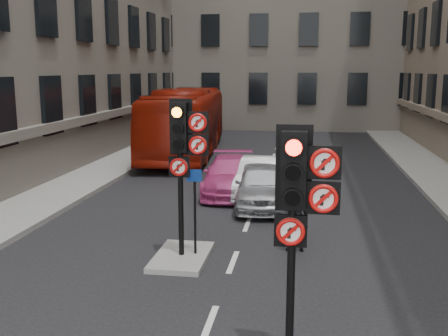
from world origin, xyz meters
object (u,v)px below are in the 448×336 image
(car_pink, at_px, (230,175))
(bus_red, at_px, (186,122))
(motorcycle, at_px, (274,193))
(motorcyclist, at_px, (295,215))
(car_silver, at_px, (261,185))
(car_white, at_px, (261,177))
(signal_far, at_px, (184,144))
(signal_near, at_px, (299,196))
(info_sign, at_px, (195,200))

(car_pink, height_order, bus_red, bus_red)
(car_pink, bearing_deg, motorcycle, -51.68)
(bus_red, height_order, motorcyclist, bus_red)
(motorcycle, bearing_deg, car_silver, 170.43)
(car_white, distance_m, motorcycle, 1.66)
(signal_far, relative_size, motorcycle, 2.30)
(car_silver, height_order, motorcycle, car_silver)
(car_silver, xyz_separation_m, bus_red, (-4.70, 9.86, 1.00))
(bus_red, bearing_deg, car_pink, -71.99)
(car_silver, relative_size, motorcyclist, 2.24)
(car_white, bearing_deg, signal_far, -98.09)
(signal_near, height_order, motorcyclist, signal_near)
(signal_far, xyz_separation_m, info_sign, (0.21, 0.11, -1.29))
(signal_far, distance_m, car_pink, 7.06)
(signal_near, distance_m, motorcyclist, 5.28)
(car_pink, height_order, info_sign, info_sign)
(car_silver, distance_m, motorcycle, 0.51)
(motorcycle, xyz_separation_m, motorcyclist, (0.72, -3.94, 0.43))
(car_silver, xyz_separation_m, car_white, (-0.13, 1.40, -0.03))
(signal_near, distance_m, car_pink, 11.22)
(signal_far, bearing_deg, motorcyclist, 22.14)
(signal_near, bearing_deg, motorcyclist, 91.42)
(signal_near, height_order, bus_red, signal_near)
(signal_near, distance_m, signal_far, 4.77)
(car_silver, distance_m, car_white, 1.41)
(car_white, relative_size, info_sign, 2.00)
(car_pink, xyz_separation_m, info_sign, (0.15, -6.64, 0.77))
(car_silver, bearing_deg, signal_far, -109.79)
(car_white, relative_size, motorcyclist, 2.22)
(signal_near, bearing_deg, signal_far, 123.02)
(car_silver, bearing_deg, car_white, 89.90)
(signal_far, height_order, motorcyclist, signal_far)
(car_pink, distance_m, info_sign, 6.69)
(info_sign, bearing_deg, motorcyclist, 17.36)
(motorcycle, bearing_deg, signal_far, -101.41)
(signal_near, height_order, signal_far, signal_far)
(info_sign, bearing_deg, signal_near, -64.10)
(signal_near, xyz_separation_m, motorcycle, (-0.85, 8.95, -2.12))
(car_white, distance_m, motorcyclist, 5.64)
(info_sign, bearing_deg, motorcycle, 68.11)
(car_pink, bearing_deg, car_white, -17.88)
(bus_red, xyz_separation_m, info_sign, (3.60, -14.83, -0.27))
(car_pink, xyz_separation_m, bus_red, (-3.45, 8.19, 1.04))
(car_pink, relative_size, bus_red, 0.36)
(signal_far, relative_size, bus_red, 0.30)
(signal_near, bearing_deg, car_pink, 103.27)
(signal_far, height_order, car_pink, signal_far)
(info_sign, bearing_deg, car_pink, 87.06)
(motorcyclist, bearing_deg, car_white, -86.74)
(car_white, distance_m, info_sign, 6.50)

